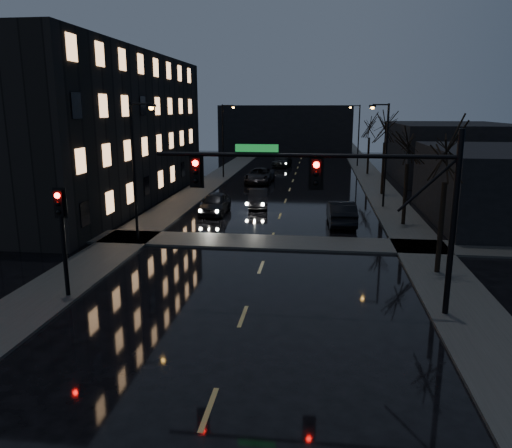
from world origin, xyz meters
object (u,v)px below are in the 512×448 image
(oncoming_car_c, at_px, (260,176))
(lead_car, at_px, (341,213))
(oncoming_car_a, at_px, (215,203))
(oncoming_car_d, at_px, (282,161))
(oncoming_car_b, at_px, (258,198))

(oncoming_car_c, height_order, lead_car, lead_car)
(oncoming_car_a, distance_m, oncoming_car_c, 15.70)
(oncoming_car_c, xyz_separation_m, oncoming_car_d, (1.24, 15.10, -0.02))
(oncoming_car_c, distance_m, lead_car, 19.60)
(oncoming_car_d, relative_size, lead_car, 1.06)
(oncoming_car_a, height_order, oncoming_car_b, oncoming_car_a)
(oncoming_car_a, distance_m, oncoming_car_b, 4.09)
(oncoming_car_d, height_order, lead_car, lead_car)
(oncoming_car_d, bearing_deg, lead_car, -73.76)
(oncoming_car_b, relative_size, oncoming_car_c, 0.75)
(oncoming_car_c, bearing_deg, oncoming_car_a, -92.43)
(oncoming_car_a, distance_m, lead_car, 9.46)
(oncoming_car_b, distance_m, lead_car, 8.22)
(oncoming_car_b, distance_m, oncoming_car_c, 12.80)
(oncoming_car_a, relative_size, lead_car, 0.93)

